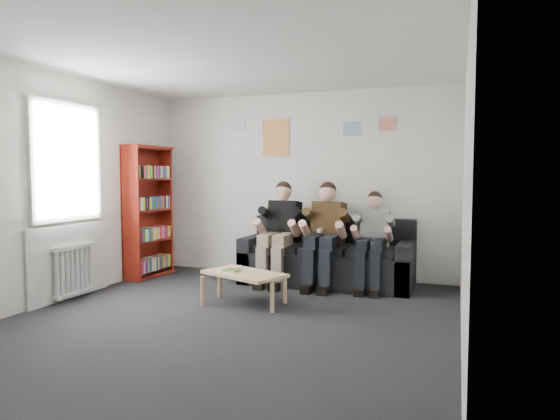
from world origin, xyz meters
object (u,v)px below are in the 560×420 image
object	(u,v)px
sofa	(328,260)
person_left	(279,233)
bookshelf	(149,211)
coffee_table	(244,276)
person_middle	(324,235)
person_right	(372,240)

from	to	relation	value
sofa	person_left	distance (m)	0.77
sofa	bookshelf	xyz separation A→B (m)	(-2.60, -0.41, 0.64)
sofa	coffee_table	size ratio (longest dim) A/B	2.44
person_left	person_middle	xyz separation A→B (m)	(0.64, -0.00, -0.00)
person_right	person_middle	bearing A→B (deg)	179.44
person_right	coffee_table	bearing A→B (deg)	-137.27
bookshelf	person_right	distance (m)	3.26
bookshelf	person_middle	xyz separation A→B (m)	(2.60, 0.20, -0.26)
coffee_table	person_right	size ratio (longest dim) A/B	0.74
sofa	coffee_table	world-z (taller)	sofa
coffee_table	person_middle	world-z (taller)	person_middle
bookshelf	person_left	world-z (taller)	bookshelf
coffee_table	person_right	distance (m)	1.79
sofa	person_left	world-z (taller)	person_left
sofa	person_left	bearing A→B (deg)	-161.96
sofa	person_middle	size ratio (longest dim) A/B	1.64
person_left	person_right	size ratio (longest dim) A/B	1.10
person_left	bookshelf	bearing A→B (deg)	-169.50
person_middle	coffee_table	bearing A→B (deg)	-109.83
sofa	person_middle	world-z (taller)	person_middle
person_left	person_middle	world-z (taller)	person_left
person_left	person_right	bearing A→B (deg)	5.04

